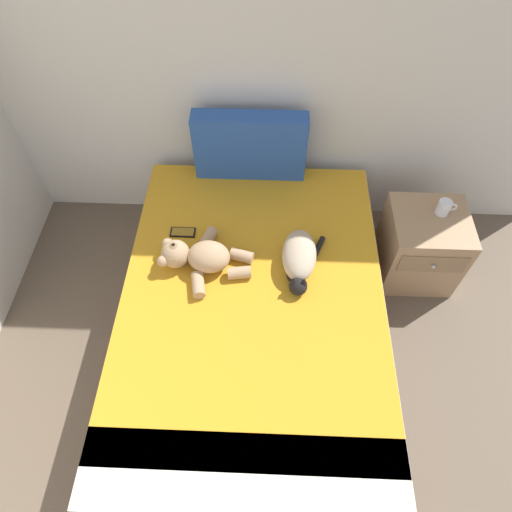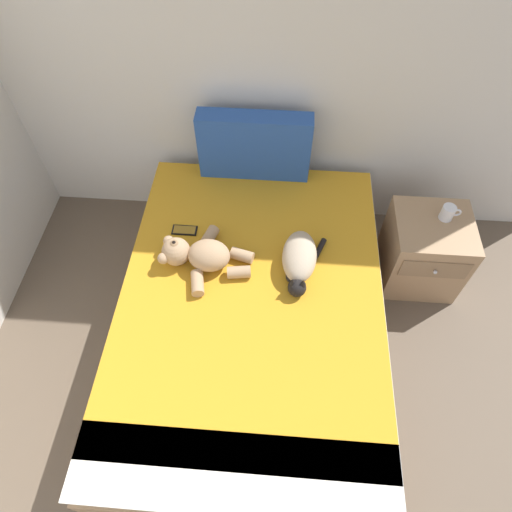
{
  "view_description": "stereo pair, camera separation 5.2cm",
  "coord_description": "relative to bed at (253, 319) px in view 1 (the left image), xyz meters",
  "views": [
    {
      "loc": [
        1.68,
        2.03,
        2.58
      ],
      "look_at": [
        1.62,
        3.45,
        0.61
      ],
      "focal_mm": 31.27,
      "sensor_mm": 36.0,
      "label": 1
    },
    {
      "loc": [
        1.73,
        2.03,
        2.58
      ],
      "look_at": [
        1.62,
        3.45,
        0.61
      ],
      "focal_mm": 31.27,
      "sensor_mm": 36.0,
      "label": 2
    }
  ],
  "objects": [
    {
      "name": "patterned_cushion",
      "position": [
        -0.05,
        0.95,
        0.48
      ],
      "size": [
        0.7,
        0.13,
        0.45
      ],
      "color": "#264C99",
      "rests_on": "bed"
    },
    {
      "name": "cell_phone",
      "position": [
        -0.43,
        0.42,
        0.27
      ],
      "size": [
        0.15,
        0.07,
        0.01
      ],
      "color": "black",
      "rests_on": "bed"
    },
    {
      "name": "wall_back",
      "position": [
        0.18,
        1.13,
        0.98
      ],
      "size": [
        3.7,
        0.06,
        2.46
      ],
      "primitive_type": "cube",
      "color": "beige",
      "rests_on": "ground_plane"
    },
    {
      "name": "teddy_bear",
      "position": [
        -0.3,
        0.2,
        0.33
      ],
      "size": [
        0.53,
        0.47,
        0.17
      ],
      "color": "tan",
      "rests_on": "bed"
    },
    {
      "name": "nightstand",
      "position": [
        1.07,
        0.56,
        0.01
      ],
      "size": [
        0.47,
        0.48,
        0.54
      ],
      "color": "#9E7A56",
      "rests_on": "ground_plane"
    },
    {
      "name": "mug",
      "position": [
        1.13,
        0.62,
        0.33
      ],
      "size": [
        0.12,
        0.08,
        0.09
      ],
      "color": "silver",
      "rests_on": "nightstand"
    },
    {
      "name": "bed",
      "position": [
        0.0,
        0.0,
        0.0
      ],
      "size": [
        1.47,
        2.08,
        0.51
      ],
      "color": "#9E7A56",
      "rests_on": "ground_plane"
    },
    {
      "name": "cat",
      "position": [
        0.25,
        0.21,
        0.33
      ],
      "size": [
        0.26,
        0.42,
        0.15
      ],
      "color": "tan",
      "rests_on": "bed"
    }
  ]
}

